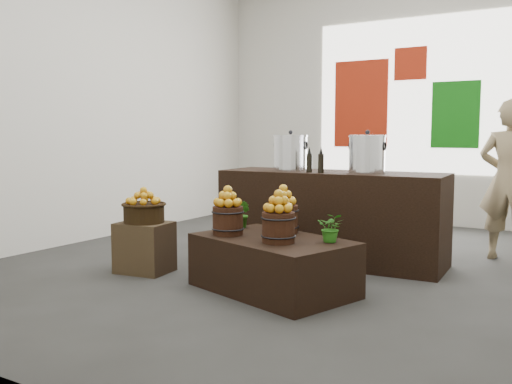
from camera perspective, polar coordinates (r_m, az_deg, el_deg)
The scene contains 23 objects.
ground at distance 6.30m, azimuth 3.97°, elevation -7.14°, with size 7.00×7.00×0.00m, color #353533.
back_wall at distance 9.41m, azimuth 13.98°, elevation 9.24°, with size 6.00×0.04×4.00m, color beige.
back_opening at distance 9.31m, azimuth 15.73°, elevation 9.23°, with size 3.20×0.02×2.40m, color white.
deco_red_left at distance 9.57m, azimuth 10.44°, elevation 8.65°, with size 0.90×0.04×1.40m, color #A1210C.
deco_green_right at distance 9.14m, azimuth 19.31°, elevation 7.31°, with size 0.70×0.04×1.00m, color #10660F.
deco_red_upper at distance 9.37m, azimuth 15.20°, elevation 12.29°, with size 0.50×0.04×0.50m, color #A1210C.
crate at distance 5.97m, azimuth -11.07°, elevation -5.45°, with size 0.51×0.42×0.51m, color brown.
wicker_basket at distance 5.91m, azimuth -11.14°, elevation -2.11°, with size 0.41×0.41×0.19m, color black.
apples_in_basket at distance 5.89m, azimuth -11.17°, elevation -0.39°, with size 0.32×0.32×0.17m, color #A62005, non-canonical shape.
display_table at distance 5.15m, azimuth 1.70°, elevation -7.28°, with size 1.41×0.87×0.49m, color black.
apple_bucket_front_left at distance 5.26m, azimuth -2.83°, elevation -2.88°, with size 0.28×0.28×0.26m, color #351C0E.
apples_in_bucket_front_left at distance 5.23m, azimuth -2.84°, elevation -0.45°, with size 0.21×0.21×0.19m, color #A62005, non-canonical shape.
apple_bucket_front_right at distance 4.88m, azimuth 2.26°, elevation -3.56°, with size 0.28×0.28×0.26m, color #351C0E.
apples_in_bucket_front_right at distance 4.85m, azimuth 2.27°, elevation -0.94°, with size 0.21×0.21×0.19m, color #A62005, non-canonical shape.
apple_bucket_rear at distance 5.36m, azimuth 2.72°, elevation -2.71°, with size 0.28×0.28×0.26m, color #351C0E.
apples_in_bucket_rear at distance 5.33m, azimuth 2.73°, elevation -0.33°, with size 0.21×0.21×0.19m, color #A62005, non-canonical shape.
herb_garnish_right at distance 4.93m, azimuth 7.54°, elevation -3.55°, with size 0.23×0.20×0.25m, color #246C16.
herb_garnish_left at distance 5.63m, azimuth -1.31°, elevation -2.22°, with size 0.15×0.12×0.27m, color #246C16.
counter at distance 6.34m, azimuth 7.55°, elevation -2.49°, with size 2.45×0.78×1.00m, color black.
stock_pot_left at distance 6.47m, azimuth 3.47°, elevation 3.86°, with size 0.38×0.38×0.38m, color silver.
stock_pot_center at distance 6.16m, azimuth 11.04°, elevation 3.66°, with size 0.38×0.38×0.38m, color silver.
oil_cruets at distance 6.05m, azimuth 6.82°, elevation 3.21°, with size 0.18×0.07×0.28m, color black, non-canonical shape.
shopper at distance 6.93m, azimuth 24.02°, elevation 1.09°, with size 0.66×0.43×1.80m, color #8E7B57.
Camera 1 is at (2.80, -5.47, 1.41)m, focal length 40.00 mm.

